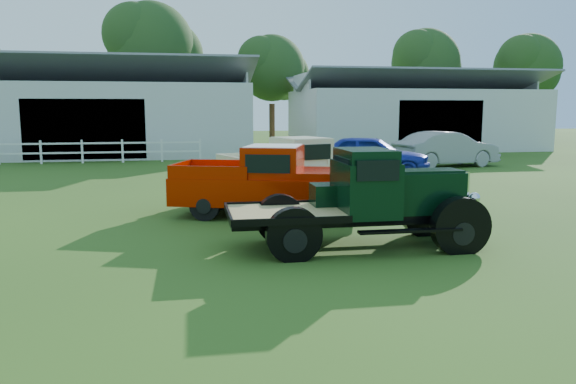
{
  "coord_description": "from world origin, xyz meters",
  "views": [
    {
      "loc": [
        -1.99,
        -10.3,
        2.8
      ],
      "look_at": [
        0.2,
        1.2,
        1.05
      ],
      "focal_mm": 35.0,
      "sensor_mm": 36.0,
      "label": 1
    }
  ],
  "objects": [
    {
      "name": "tree_d",
      "position": [
        18.0,
        34.0,
        5.0
      ],
      "size": [
        6.0,
        6.0,
        10.0
      ],
      "primitive_type": null,
      "color": "#274C18",
      "rests_on": "ground"
    },
    {
      "name": "misc_car_grey",
      "position": [
        10.57,
        14.81,
        0.85
      ],
      "size": [
        5.42,
        2.85,
        1.7
      ],
      "primitive_type": "imported",
      "rotation": [
        0.0,
        0.0,
        1.78
      ],
      "color": "gray",
      "rests_on": "ground"
    },
    {
      "name": "shed_right",
      "position": [
        14.0,
        27.0,
        2.6
      ],
      "size": [
        16.8,
        9.2,
        5.2
      ],
      "primitive_type": null,
      "color": "silver",
      "rests_on": "ground"
    },
    {
      "name": "tree_c",
      "position": [
        5.0,
        33.0,
        4.5
      ],
      "size": [
        5.4,
        5.4,
        9.0
      ],
      "primitive_type": null,
      "color": "#274C18",
      "rests_on": "ground"
    },
    {
      "name": "red_pickup",
      "position": [
        0.25,
        4.0,
        0.94
      ],
      "size": [
        5.5,
        3.55,
        1.87
      ],
      "primitive_type": null,
      "rotation": [
        0.0,
        0.0,
        -0.33
      ],
      "color": "#A91500",
      "rests_on": "ground"
    },
    {
      "name": "white_pickup",
      "position": [
        1.61,
        6.9,
        0.93
      ],
      "size": [
        5.41,
        3.45,
        1.86
      ],
      "primitive_type": null,
      "rotation": [
        0.0,
        0.0,
        0.32
      ],
      "color": "beige",
      "rests_on": "ground"
    },
    {
      "name": "ground",
      "position": [
        0.0,
        0.0,
        0.0
      ],
      "size": [
        120.0,
        120.0,
        0.0
      ],
      "primitive_type": "plane",
      "color": "#2F4C18"
    },
    {
      "name": "shed_left",
      "position": [
        -7.0,
        26.0,
        2.8
      ],
      "size": [
        18.8,
        10.2,
        5.6
      ],
      "primitive_type": null,
      "color": "silver",
      "rests_on": "ground"
    },
    {
      "name": "tree_b",
      "position": [
        -4.0,
        34.0,
        5.75
      ],
      "size": [
        6.9,
        6.9,
        11.5
      ],
      "primitive_type": null,
      "color": "#274C18",
      "rests_on": "ground"
    },
    {
      "name": "misc_car_blue",
      "position": [
        5.88,
        12.35,
        0.84
      ],
      "size": [
        5.32,
        3.82,
        1.68
      ],
      "primitive_type": "imported",
      "rotation": [
        0.0,
        0.0,
        1.15
      ],
      "color": "#1B2B9E",
      "rests_on": "ground"
    },
    {
      "name": "fence_rail",
      "position": [
        -8.0,
        20.0,
        0.6
      ],
      "size": [
        14.2,
        0.16,
        1.2
      ],
      "primitive_type": null,
      "color": "white",
      "rests_on": "ground"
    },
    {
      "name": "tree_e",
      "position": [
        26.0,
        32.0,
        4.75
      ],
      "size": [
        5.7,
        5.7,
        9.5
      ],
      "primitive_type": null,
      "color": "#274C18",
      "rests_on": "ground"
    },
    {
      "name": "vintage_flatbed",
      "position": [
        1.52,
        0.37,
        1.0
      ],
      "size": [
        5.07,
        2.06,
        2.0
      ],
      "primitive_type": null,
      "rotation": [
        0.0,
        0.0,
        -0.01
      ],
      "color": "black",
      "rests_on": "ground"
    }
  ]
}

